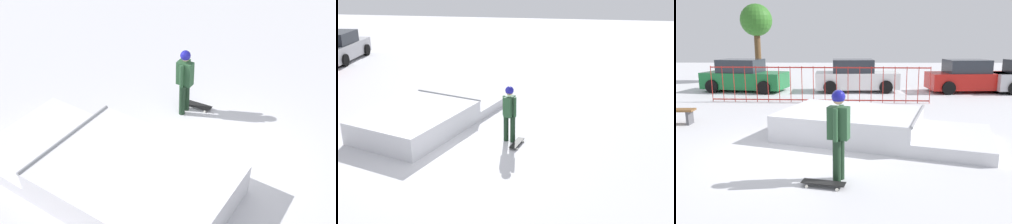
% 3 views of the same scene
% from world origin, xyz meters
% --- Properties ---
extents(ground_plane, '(60.00, 60.00, 0.00)m').
position_xyz_m(ground_plane, '(0.00, 0.00, 0.00)').
color(ground_plane, silver).
extents(skate_ramp, '(5.94, 4.15, 0.74)m').
position_xyz_m(skate_ramp, '(1.72, 1.24, 0.32)').
color(skate_ramp, silver).
rests_on(skate_ramp, ground).
extents(skater, '(0.43, 0.43, 1.73)m').
position_xyz_m(skater, '(1.01, -1.63, 1.01)').
color(skater, black).
rests_on(skater, ground).
extents(skateboard, '(0.82, 0.39, 0.09)m').
position_xyz_m(skateboard, '(0.74, -1.89, 0.08)').
color(skateboard, black).
rests_on(skateboard, ground).
extents(parked_car_silver, '(4.20, 2.13, 1.60)m').
position_xyz_m(parked_car_silver, '(10.28, 9.16, 0.72)').
color(parked_car_silver, '#B7B7BC').
rests_on(parked_car_silver, ground).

